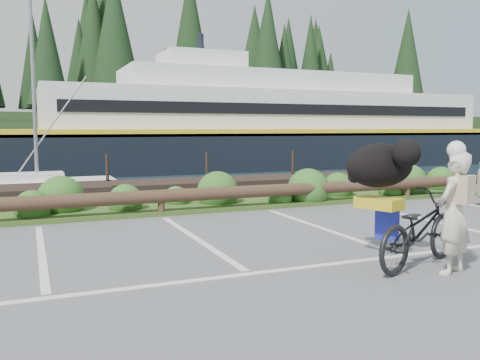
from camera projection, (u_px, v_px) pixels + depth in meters
name	position (u px, v px, depth m)	size (l,w,h in m)	color
ground	(239.00, 267.00, 7.29)	(72.00, 72.00, 0.00)	#565658
harbor_backdrop	(50.00, 141.00, 79.55)	(170.00, 160.00, 30.00)	#183039
vegetation_strip	(154.00, 209.00, 12.16)	(34.00, 1.60, 0.10)	#3D5B21
log_rail	(162.00, 216.00, 11.52)	(32.00, 0.30, 0.60)	#443021
bicycle	(419.00, 229.00, 7.26)	(0.72, 2.08, 1.09)	black
cyclist	(454.00, 213.00, 6.88)	(0.61, 0.40, 1.68)	beige
dog	(380.00, 165.00, 7.66)	(1.16, 0.57, 0.67)	black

